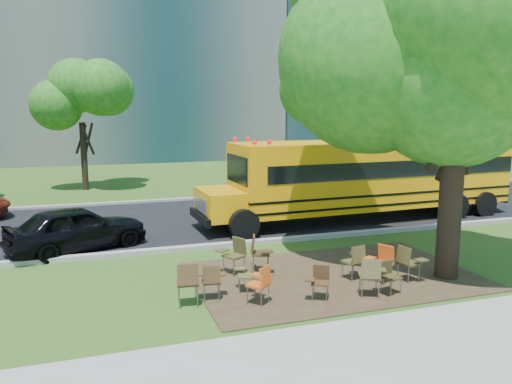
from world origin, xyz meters
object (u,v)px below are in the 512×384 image
object	(u,v)px
chair_4	(371,273)
chair_10	(259,250)
chair_5	(389,274)
chair_9	(235,252)
school_bus	(372,174)
chair_11	(355,259)
main_tree	(461,33)
chair_8	(248,272)
black_car	(77,228)
chair_6	(382,260)
chair_2	(261,281)
chair_0	(189,279)
chair_3	(320,279)
chair_7	(408,260)
chair_1	(212,278)

from	to	relation	value
chair_4	chair_10	world-z (taller)	chair_10
chair_5	chair_9	world-z (taller)	chair_9
school_bus	chair_11	distance (m)	7.37
main_tree	chair_8	distance (m)	7.40
black_car	chair_6	bearing A→B (deg)	-148.44
school_bus	chair_2	world-z (taller)	school_bus
chair_4	chair_10	bearing A→B (deg)	149.53
chair_0	chair_4	distance (m)	4.01
chair_4	chair_10	xyz separation A→B (m)	(-1.81, 2.46, 0.02)
chair_4	chair_3	bearing A→B (deg)	-169.47
chair_0	chair_9	size ratio (longest dim) A/B	1.02
chair_3	chair_7	world-z (taller)	chair_7
chair_1	chair_10	world-z (taller)	chair_10
main_tree	chair_11	size ratio (longest dim) A/B	10.56
school_bus	black_car	size ratio (longest dim) A/B	3.07
chair_0	chair_6	bearing A→B (deg)	6.76
chair_0	chair_4	world-z (taller)	chair_0
main_tree	chair_6	xyz separation A→B (m)	(-1.71, 0.23, -5.33)
main_tree	chair_10	bearing A→B (deg)	156.57
chair_8	chair_9	distance (m)	1.35
main_tree	chair_1	bearing A→B (deg)	176.49
school_bus	chair_4	world-z (taller)	school_bus
chair_1	chair_5	world-z (taller)	chair_1
chair_6	chair_9	xyz separation A→B (m)	(-3.21, 1.72, 0.02)
school_bus	chair_3	size ratio (longest dim) A/B	15.80
school_bus	chair_5	bearing A→B (deg)	-120.56
chair_7	chair_11	size ratio (longest dim) A/B	1.01
chair_2	chair_11	xyz separation A→B (m)	(2.70, 0.73, 0.02)
chair_0	chair_8	distance (m)	1.48
chair_4	chair_5	distance (m)	0.52
chair_3	chair_8	bearing A→B (deg)	-3.40
school_bus	chair_2	xyz separation A→B (m)	(-6.76, -6.77, -1.19)
school_bus	chair_10	distance (m)	7.80
chair_10	chair_11	xyz separation A→B (m)	(2.05, -1.33, -0.04)
chair_7	chair_11	xyz separation A→B (m)	(-1.15, 0.52, -0.00)
chair_4	chair_9	bearing A→B (deg)	156.83
chair_2	chair_6	xyz separation A→B (m)	(3.24, 0.42, 0.02)
chair_7	chair_0	bearing A→B (deg)	-101.64
chair_2	chair_4	distance (m)	2.48
chair_7	chair_11	world-z (taller)	chair_7
chair_2	chair_9	xyz separation A→B (m)	(0.03, 2.15, 0.04)
chair_5	chair_11	distance (m)	1.09
chair_4	chair_7	bearing A→B (deg)	46.96
school_bus	main_tree	bearing A→B (deg)	-107.72
black_car	chair_3	bearing A→B (deg)	-160.38
chair_3	chair_10	distance (m)	2.31
chair_2	chair_6	bearing A→B (deg)	-34.52
main_tree	chair_2	size ratio (longest dim) A/B	10.85
chair_9	school_bus	bearing A→B (deg)	-83.90
chair_0	chair_10	world-z (taller)	chair_10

